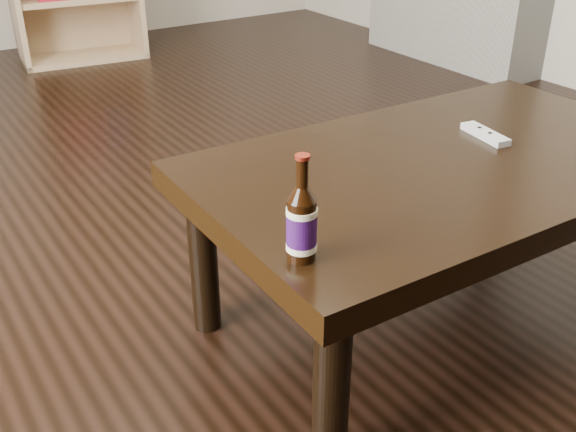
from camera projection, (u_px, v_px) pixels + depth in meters
floor at (200, 246)px, 2.25m from camera, size 5.00×6.00×0.01m
coffee_table at (445, 180)px, 1.72m from camera, size 1.30×0.77×0.48m
beer_bottle at (302, 224)px, 1.23m from camera, size 0.07×0.07×0.21m
remote at (485, 134)px, 1.80m from camera, size 0.07×0.16×0.02m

